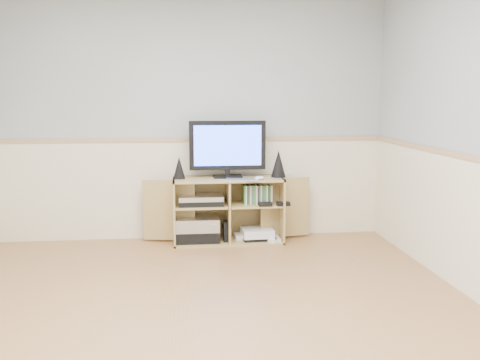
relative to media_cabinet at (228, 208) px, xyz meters
name	(u,v)px	position (x,y,z in m)	size (l,w,h in m)	color
room	(187,136)	(-0.42, -1.94, 0.88)	(4.04, 4.54, 2.54)	tan
media_cabinet	(228,208)	(0.00, 0.00, 0.00)	(1.71, 0.41, 0.65)	tan
monitor	(228,147)	(0.00, 0.00, 0.63)	(0.76, 0.18, 0.57)	black
speaker_left	(179,168)	(-0.48, -0.03, 0.43)	(0.12, 0.12, 0.22)	black
speaker_right	(278,164)	(0.51, -0.03, 0.46)	(0.15, 0.15, 0.27)	black
keyboard	(242,180)	(0.13, -0.19, 0.32)	(0.32, 0.13, 0.01)	silver
mouse	(259,178)	(0.30, -0.19, 0.34)	(0.10, 0.06, 0.04)	white
av_components	(199,221)	(-0.30, -0.05, -0.11)	(0.52, 0.32, 0.47)	black
game_consoles	(256,234)	(0.28, -0.06, -0.26)	(0.45, 0.30, 0.11)	white
game_cases	(257,194)	(0.29, -0.07, 0.15)	(0.28, 0.14, 0.19)	#3F8C3F
wall_outlet	(286,179)	(0.63, 0.16, 0.27)	(0.12, 0.03, 0.12)	white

